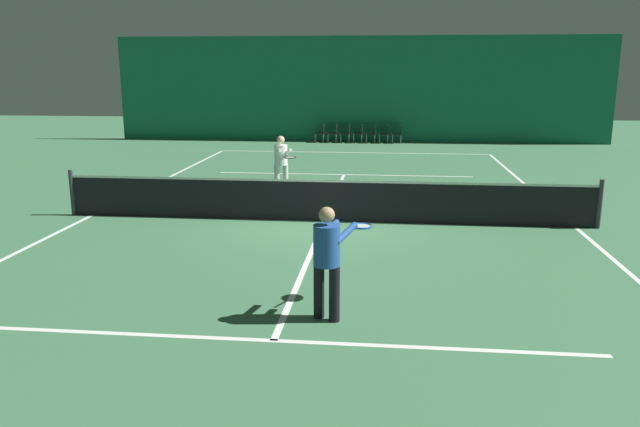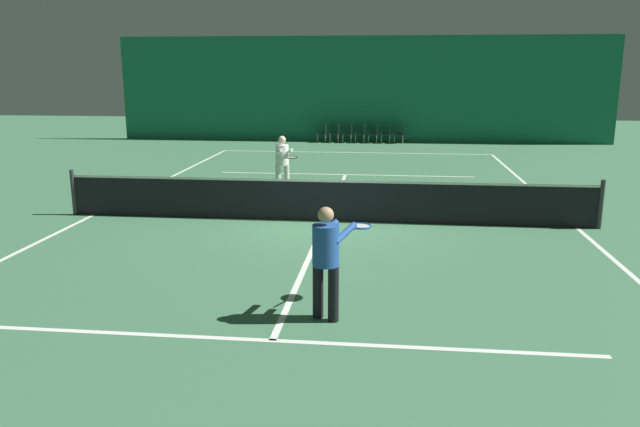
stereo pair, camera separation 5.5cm
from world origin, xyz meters
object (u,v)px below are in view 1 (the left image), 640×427
Objects in this scene: player_far at (281,160)px; courtside_chair_3 at (360,132)px; tennis_net at (324,199)px; courtside_chair_0 at (321,132)px; courtside_chair_6 at (398,133)px; player_near at (328,254)px; courtside_chair_2 at (347,132)px; courtside_chair_1 at (334,132)px; courtside_chair_5 at (385,133)px; courtside_chair_4 at (372,132)px.

player_far is 1.87× the size of courtside_chair_3.
tennis_net is 14.29× the size of courtside_chair_3.
courtside_chair_0 is 3.58m from courtside_chair_6.
player_near is 21.02m from courtside_chair_2.
courtside_chair_0 is at bearing -90.00° from courtside_chair_2.
player_near is at bearing -10.26° from player_far.
courtside_chair_2 is at bearing 90.00° from courtside_chair_1.
courtside_chair_5 is (2.80, 12.18, -0.43)m from player_far.
courtside_chair_4 is (2.20, 12.18, -0.43)m from player_far.
player_far is at bearing -12.95° from courtside_chair_5.
courtside_chair_2 is 1.00× the size of courtside_chair_4.
courtside_chair_1 and courtside_chair_4 have the same top height.
courtside_chair_1 is at bearing -90.00° from courtside_chair_5.
courtside_chair_0 is 1.79m from courtside_chair_3.
player_far reaches higher than courtside_chair_0.
courtside_chair_3 is (1.79, 0.00, 0.00)m from courtside_chair_0.
courtside_chair_2 is 1.79m from courtside_chair_5.
player_near is 9.05m from player_far.
courtside_chair_3 is 1.00× the size of courtside_chair_5.
courtside_chair_4 is 0.60m from courtside_chair_5.
courtside_chair_0 is 1.00× the size of courtside_chair_3.
player_near reaches higher than courtside_chair_4.
courtside_chair_5 is (2.98, 0.00, 0.00)m from courtside_chair_0.
courtside_chair_4 is at bearing 90.00° from courtside_chair_1.
courtside_chair_5 is (0.67, 20.98, -0.44)m from player_near.
player_far is 12.39m from courtside_chair_4.
player_far is 12.65m from courtside_chair_6.
player_near is 21.02m from courtside_chair_6.
courtside_chair_0 is 1.00× the size of courtside_chair_5.
courtside_chair_3 is 0.60m from courtside_chair_4.
player_far is 12.19m from courtside_chair_0.
tennis_net is at bearing -6.98° from courtside_chair_6.
courtside_chair_0 is 1.00× the size of courtside_chair_6.
courtside_chair_6 is (3.58, 0.00, 0.00)m from courtside_chair_0.
courtside_chair_5 is at bearing 90.00° from courtside_chair_1.
courtside_chair_2 is at bearing -90.00° from courtside_chair_3.
courtside_chair_3 and courtside_chair_4 have the same top height.
tennis_net is 14.29× the size of courtside_chair_2.
courtside_chair_3 is at bearing -90.00° from courtside_chair_5.
tennis_net is 14.29× the size of courtside_chair_6.
courtside_chair_0 and courtside_chair_6 have the same top height.
courtside_chair_0 is at bearing 96.29° from tennis_net.
tennis_net is at bearing -0.35° from courtside_chair_3.
courtside_chair_4 and courtside_chair_5 have the same top height.
tennis_net reaches higher than courtside_chair_6.
courtside_chair_4 is at bearing -90.00° from courtside_chair_5.
player_far is at bearing -4.74° from courtside_chair_2.
courtside_chair_2 is 2.39m from courtside_chair_6.
tennis_net is 14.29× the size of courtside_chair_0.
player_far is 12.30m from courtside_chair_3.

